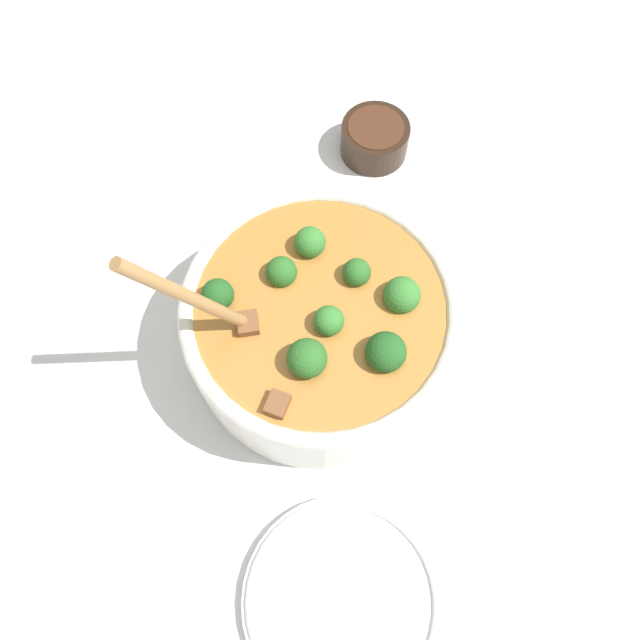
% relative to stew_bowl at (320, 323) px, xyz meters
% --- Properties ---
extents(ground_plane, '(4.00, 4.00, 0.00)m').
position_rel_stew_bowl_xyz_m(ground_plane, '(0.00, -0.00, -0.06)').
color(ground_plane, silver).
extents(stew_bowl, '(0.28, 0.30, 0.26)m').
position_rel_stew_bowl_xyz_m(stew_bowl, '(0.00, 0.00, 0.00)').
color(stew_bowl, white).
rests_on(stew_bowl, ground_plane).
extents(condiment_bowl, '(0.09, 0.09, 0.05)m').
position_rel_stew_bowl_xyz_m(condiment_bowl, '(0.22, -0.18, -0.04)').
color(condiment_bowl, black).
rests_on(condiment_bowl, ground_plane).
extents(empty_plate, '(0.19, 0.19, 0.02)m').
position_rel_stew_bowl_xyz_m(empty_plate, '(-0.25, 0.09, -0.05)').
color(empty_plate, white).
rests_on(empty_plate, ground_plane).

